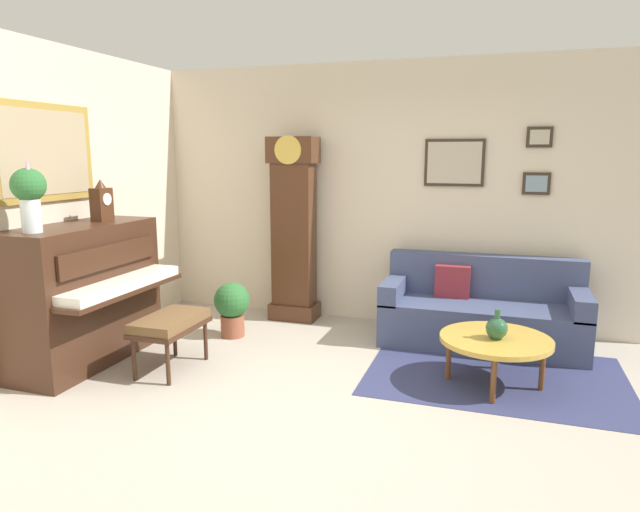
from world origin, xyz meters
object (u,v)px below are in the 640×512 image
at_px(piano, 85,293).
at_px(coffee_table, 496,341).
at_px(grandfather_clock, 294,234).
at_px(flower_vase, 29,192).
at_px(potted_plant, 232,306).
at_px(mantel_clock, 102,202).
at_px(green_jug, 497,328).
at_px(piano_bench, 170,324).
at_px(couch, 481,312).

relative_size(piano, coffee_table, 1.64).
bearing_deg(grandfather_clock, flower_vase, -119.37).
bearing_deg(potted_plant, coffee_table, -9.78).
bearing_deg(coffee_table, grandfather_clock, 150.65).
bearing_deg(piano, mantel_clock, 89.50).
bearing_deg(mantel_clock, coffee_table, 4.48).
distance_m(grandfather_clock, mantel_clock, 2.03).
bearing_deg(green_jug, potted_plant, 169.44).
height_order(coffee_table, potted_plant, potted_plant).
height_order(piano, flower_vase, flower_vase).
distance_m(flower_vase, potted_plant, 2.16).
height_order(piano_bench, green_jug, green_jug).
distance_m(piano_bench, mantel_clock, 1.32).
bearing_deg(coffee_table, couch, 98.03).
distance_m(piano_bench, grandfather_clock, 1.90).
bearing_deg(flower_vase, piano, 90.24).
relative_size(couch, flower_vase, 3.28).
distance_m(couch, mantel_clock, 3.74).
distance_m(piano_bench, coffee_table, 2.70).
relative_size(grandfather_clock, green_jug, 8.46).
distance_m(coffee_table, flower_vase, 3.83).
height_order(coffee_table, green_jug, green_jug).
xyz_separation_m(piano_bench, coffee_table, (2.65, 0.53, -0.04)).
relative_size(piano_bench, grandfather_clock, 0.34).
distance_m(grandfather_clock, coffee_table, 2.57).
xyz_separation_m(couch, mantel_clock, (-3.33, -1.30, 1.09)).
bearing_deg(mantel_clock, grandfather_clock, 49.11).
bearing_deg(piano, piano_bench, 3.30).
bearing_deg(mantel_clock, flower_vase, -90.03).
relative_size(piano_bench, mantel_clock, 1.84).
xyz_separation_m(grandfather_clock, green_jug, (2.18, -1.26, -0.48)).
relative_size(green_jug, potted_plant, 0.43).
bearing_deg(mantel_clock, piano_bench, -17.03).
bearing_deg(piano_bench, potted_plant, 84.76).
bearing_deg(piano, green_jug, 8.78).
bearing_deg(couch, piano_bench, -148.22).
relative_size(mantel_clock, potted_plant, 0.68).
height_order(grandfather_clock, couch, grandfather_clock).
height_order(piano_bench, flower_vase, flower_vase).
height_order(piano, piano_bench, piano).
bearing_deg(mantel_clock, couch, 21.28).
xyz_separation_m(piano_bench, grandfather_clock, (0.47, 1.75, 0.56)).
distance_m(flower_vase, green_jug, 3.79).
height_order(grandfather_clock, green_jug, grandfather_clock).
bearing_deg(potted_plant, grandfather_clock, 64.15).
xyz_separation_m(coffee_table, mantel_clock, (-3.48, -0.27, 1.04)).
bearing_deg(couch, potted_plant, -166.40).
height_order(couch, potted_plant, couch).
relative_size(mantel_clock, flower_vase, 0.66).
xyz_separation_m(piano_bench, couch, (2.51, 1.55, -0.09)).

